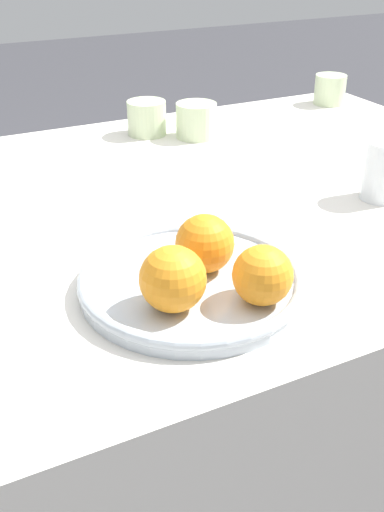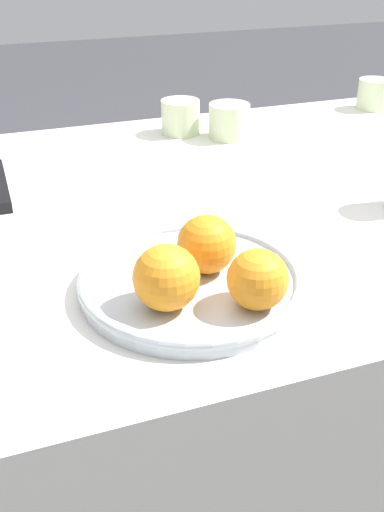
# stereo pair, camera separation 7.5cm
# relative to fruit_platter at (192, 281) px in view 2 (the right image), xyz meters

# --- Properties ---
(ground_plane) EXTENTS (12.00, 12.00, 0.00)m
(ground_plane) POSITION_rel_fruit_platter_xyz_m (0.14, 0.27, -0.76)
(ground_plane) COLOR #38383D
(table) EXTENTS (1.38, 0.95, 0.75)m
(table) POSITION_rel_fruit_platter_xyz_m (0.14, 0.27, -0.39)
(table) COLOR silver
(table) RESTS_ON ground_plane
(fruit_platter) EXTENTS (0.29, 0.29, 0.03)m
(fruit_platter) POSITION_rel_fruit_platter_xyz_m (0.00, 0.00, 0.00)
(fruit_platter) COLOR #B2BCC6
(fruit_platter) RESTS_ON table
(orange_0) EXTENTS (0.08, 0.08, 0.08)m
(orange_0) POSITION_rel_fruit_platter_xyz_m (0.02, 0.01, 0.04)
(orange_0) COLOR orange
(orange_0) RESTS_ON fruit_platter
(orange_1) EXTENTS (0.08, 0.08, 0.08)m
(orange_1) POSITION_rel_fruit_platter_xyz_m (-0.05, -0.05, 0.04)
(orange_1) COLOR orange
(orange_1) RESTS_ON fruit_platter
(orange_2) EXTENTS (0.07, 0.07, 0.07)m
(orange_2) POSITION_rel_fruit_platter_xyz_m (0.05, -0.09, 0.04)
(orange_2) COLOR orange
(orange_2) RESTS_ON fruit_platter
(cup_0) EXTENTS (0.08, 0.08, 0.07)m
(cup_0) POSITION_rel_fruit_platter_xyz_m (0.71, 0.64, 0.02)
(cup_0) COLOR beige
(cup_0) RESTS_ON table
(cup_1) EXTENTS (0.09, 0.09, 0.07)m
(cup_1) POSITION_rel_fruit_platter_xyz_m (0.28, 0.55, 0.02)
(cup_1) COLOR beige
(cup_1) RESTS_ON table
(cup_2) EXTENTS (0.09, 0.09, 0.07)m
(cup_2) POSITION_rel_fruit_platter_xyz_m (0.20, 0.62, 0.02)
(cup_2) COLOR beige
(cup_2) RESTS_ON table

